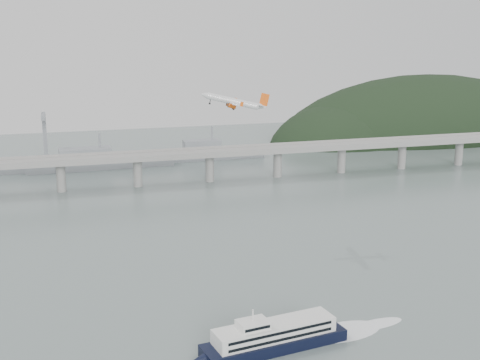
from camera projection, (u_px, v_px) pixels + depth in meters
name	position (u px, v px, depth m)	size (l,w,h in m)	color
ground	(278.00, 299.00, 255.96)	(900.00, 900.00, 0.00)	slate
bridge	(180.00, 158.00, 438.25)	(800.00, 22.00, 23.90)	gray
headland	(435.00, 153.00, 647.29)	(365.00, 155.00, 156.00)	black
ferry	(274.00, 336.00, 215.72)	(83.09, 23.54, 15.72)	black
airliner	(235.00, 102.00, 297.72)	(32.61, 29.77, 9.82)	silver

